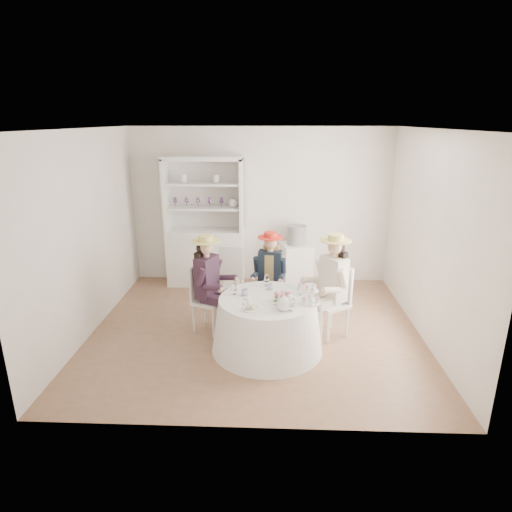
{
  "coord_description": "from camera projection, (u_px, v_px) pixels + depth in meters",
  "views": [
    {
      "loc": [
        0.22,
        -5.38,
        2.81
      ],
      "look_at": [
        0.0,
        0.1,
        1.05
      ],
      "focal_mm": 30.0,
      "sensor_mm": 36.0,
      "label": 1
    }
  ],
  "objects": [
    {
      "name": "ceiling",
      "position": [
        256.0,
        129.0,
        5.16
      ],
      "size": [
        4.5,
        4.5,
        0.0
      ],
      "primitive_type": "plane",
      "rotation": [
        3.14,
        0.0,
        0.0
      ],
      "color": "white",
      "rests_on": "wall_back"
    },
    {
      "name": "sandwich_plate",
      "position": [
        251.0,
        308.0,
        4.99
      ],
      "size": [
        0.24,
        0.24,
        0.05
      ],
      "rotation": [
        0.0,
        0.0,
        -0.04
      ],
      "color": "white",
      "rests_on": "tea_table"
    },
    {
      "name": "teacup_a",
      "position": [
        245.0,
        293.0,
        5.37
      ],
      "size": [
        0.12,
        0.12,
        0.07
      ],
      "primitive_type": "imported",
      "rotation": [
        0.0,
        0.0,
        0.36
      ],
      "color": "white",
      "rests_on": "tea_table"
    },
    {
      "name": "wall_front",
      "position": [
        246.0,
        297.0,
        3.67
      ],
      "size": [
        4.5,
        0.0,
        4.5
      ],
      "primitive_type": "plane",
      "rotation": [
        -1.57,
        0.0,
        0.0
      ],
      "color": "silver",
      "rests_on": "ground"
    },
    {
      "name": "ground",
      "position": [
        256.0,
        329.0,
        5.99
      ],
      "size": [
        4.5,
        4.5,
        0.0
      ],
      "primitive_type": "plane",
      "color": "brown",
      "rests_on": "ground"
    },
    {
      "name": "flower_bowl",
      "position": [
        283.0,
        300.0,
        5.18
      ],
      "size": [
        0.23,
        0.23,
        0.06
      ],
      "primitive_type": "imported",
      "rotation": [
        0.0,
        0.0,
        -0.02
      ],
      "color": "white",
      "rests_on": "tea_table"
    },
    {
      "name": "guest_left",
      "position": [
        209.0,
        278.0,
        5.74
      ],
      "size": [
        0.57,
        0.52,
        1.36
      ],
      "rotation": [
        0.0,
        0.0,
        1.16
      ],
      "color": "silver",
      "rests_on": "ground"
    },
    {
      "name": "side_table",
      "position": [
        296.0,
        265.0,
        7.43
      ],
      "size": [
        0.6,
        0.6,
        0.77
      ],
      "primitive_type": "cube",
      "rotation": [
        0.0,
        0.0,
        0.25
      ],
      "color": "silver",
      "rests_on": "ground"
    },
    {
      "name": "tea_table",
      "position": [
        267.0,
        324.0,
        5.39
      ],
      "size": [
        1.41,
        1.41,
        0.69
      ],
      "rotation": [
        0.0,
        0.0,
        0.15
      ],
      "color": "white",
      "rests_on": "ground"
    },
    {
      "name": "wall_right",
      "position": [
        431.0,
        238.0,
        5.49
      ],
      "size": [
        0.0,
        4.5,
        4.5
      ],
      "primitive_type": "plane",
      "rotation": [
        1.57,
        0.0,
        -1.57
      ],
      "color": "silver",
      "rests_on": "ground"
    },
    {
      "name": "hutch",
      "position": [
        206.0,
        240.0,
        7.46
      ],
      "size": [
        1.35,
        0.59,
        2.23
      ],
      "rotation": [
        0.0,
        0.0,
        0.07
      ],
      "color": "silver",
      "rests_on": "ground"
    },
    {
      "name": "guest_mid",
      "position": [
        270.0,
        270.0,
        6.16
      ],
      "size": [
        0.48,
        0.5,
        1.29
      ],
      "rotation": [
        0.0,
        0.0,
        -0.15
      ],
      "color": "silver",
      "rests_on": "ground"
    },
    {
      "name": "wall_left",
      "position": [
        86.0,
        235.0,
        5.66
      ],
      "size": [
        0.0,
        4.5,
        4.5
      ],
      "primitive_type": "plane",
      "rotation": [
        1.57,
        0.0,
        1.57
      ],
      "color": "silver",
      "rests_on": "ground"
    },
    {
      "name": "guest_right",
      "position": [
        332.0,
        280.0,
        5.6
      ],
      "size": [
        0.61,
        0.57,
        1.42
      ],
      "rotation": [
        0.0,
        0.0,
        -0.98
      ],
      "color": "silver",
      "rests_on": "ground"
    },
    {
      "name": "spare_chair",
      "position": [
        232.0,
        271.0,
        6.77
      ],
      "size": [
        0.4,
        0.4,
        0.95
      ],
      "rotation": [
        0.0,
        0.0,
        3.17
      ],
      "color": "silver",
      "rests_on": "ground"
    },
    {
      "name": "hatbox",
      "position": [
        297.0,
        235.0,
        7.27
      ],
      "size": [
        0.33,
        0.33,
        0.32
      ],
      "primitive_type": "cylinder",
      "rotation": [
        0.0,
        0.0,
        0.02
      ],
      "color": "black",
      "rests_on": "side_table"
    },
    {
      "name": "teacup_b",
      "position": [
        270.0,
        287.0,
        5.55
      ],
      "size": [
        0.09,
        0.09,
        0.07
      ],
      "primitive_type": "imported",
      "rotation": [
        0.0,
        0.0,
        0.29
      ],
      "color": "white",
      "rests_on": "tea_table"
    },
    {
      "name": "teacup_c",
      "position": [
        287.0,
        295.0,
        5.32
      ],
      "size": [
        0.09,
        0.09,
        0.06
      ],
      "primitive_type": "imported",
      "rotation": [
        0.0,
        0.0,
        -0.08
      ],
      "color": "white",
      "rests_on": "tea_table"
    },
    {
      "name": "cupcake_stand",
      "position": [
        311.0,
        297.0,
        5.13
      ],
      "size": [
        0.24,
        0.24,
        0.22
      ],
      "rotation": [
        0.0,
        0.0,
        0.24
      ],
      "color": "white",
      "rests_on": "tea_table"
    },
    {
      "name": "wall_back",
      "position": [
        260.0,
        207.0,
        7.48
      ],
      "size": [
        4.5,
        0.0,
        4.5
      ],
      "primitive_type": "plane",
      "rotation": [
        1.57,
        0.0,
        0.0
      ],
      "color": "silver",
      "rests_on": "ground"
    },
    {
      "name": "table_teapot",
      "position": [
        284.0,
        304.0,
        4.95
      ],
      "size": [
        0.24,
        0.17,
        0.18
      ],
      "rotation": [
        0.0,
        0.0,
        -0.33
      ],
      "color": "white",
      "rests_on": "tea_table"
    },
    {
      "name": "flower_arrangement",
      "position": [
        283.0,
        296.0,
        5.14
      ],
      "size": [
        0.19,
        0.19,
        0.07
      ],
      "rotation": [
        0.0,
        0.0,
        0.12
      ],
      "color": "#DA6D8A",
      "rests_on": "tea_table"
    },
    {
      "name": "stemware_set",
      "position": [
        267.0,
        293.0,
        5.26
      ],
      "size": [
        0.92,
        0.89,
        0.15
      ],
      "color": "white",
      "rests_on": "tea_table"
    }
  ]
}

